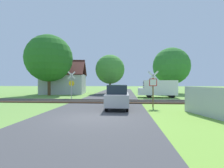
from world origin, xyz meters
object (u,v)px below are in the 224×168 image
(tree_far, at_px, (171,66))
(parked_car, at_px, (117,97))
(house, at_px, (64,83))
(tree_center, at_px, (110,69))
(tree_left, at_px, (49,58))
(crossing_sign_far, at_px, (71,83))
(mail_truck, at_px, (158,88))
(fence_panel, at_px, (209,102))
(stop_sign_near, at_px, (153,86))

(tree_far, height_order, parked_car, tree_far)
(house, distance_m, tree_far, 19.34)
(house, distance_m, tree_center, 8.35)
(tree_left, bearing_deg, crossing_sign_far, -49.23)
(tree_left, bearing_deg, mail_truck, -8.15)
(parked_car, bearing_deg, tree_center, 96.43)
(mail_truck, xyz_separation_m, fence_panel, (0.36, -13.07, -0.39))
(stop_sign_near, distance_m, house, 20.32)
(house, bearing_deg, tree_left, -107.28)
(tree_far, relative_size, mail_truck, 1.66)
(crossing_sign_far, height_order, tree_far, tree_far)
(tree_left, height_order, tree_far, tree_left)
(mail_truck, height_order, fence_panel, mail_truck)
(tree_far, xyz_separation_m, mail_truck, (-3.96, -9.06, -3.68))
(stop_sign_near, relative_size, tree_far, 0.35)
(tree_left, bearing_deg, parked_car, -48.71)
(house, height_order, tree_center, tree_center)
(tree_center, bearing_deg, crossing_sign_far, -106.31)
(stop_sign_near, distance_m, mail_truck, 9.38)
(tree_center, bearing_deg, fence_panel, -70.12)
(fence_panel, bearing_deg, tree_left, 30.28)
(house, xyz_separation_m, tree_center, (7.96, 0.76, 2.39))
(tree_far, xyz_separation_m, fence_panel, (-3.59, -22.13, -4.07))
(mail_truck, height_order, parked_car, mail_truck)
(stop_sign_near, bearing_deg, fence_panel, 126.63)
(crossing_sign_far, bearing_deg, parked_car, -49.94)
(fence_panel, bearing_deg, stop_sign_near, 15.94)
(house, bearing_deg, fence_panel, -58.84)
(house, relative_size, tree_center, 1.16)
(tree_far, bearing_deg, mail_truck, -113.59)
(fence_panel, bearing_deg, crossing_sign_far, 33.67)
(house, relative_size, mail_truck, 1.60)
(fence_panel, bearing_deg, house, 21.75)
(tree_center, xyz_separation_m, tree_far, (10.98, 1.69, 0.66))
(tree_left, xyz_separation_m, tree_far, (19.74, 6.80, -0.67))
(tree_far, bearing_deg, fence_panel, -99.21)
(house, bearing_deg, parked_car, -65.73)
(tree_center, height_order, tree_far, tree_far)
(tree_far, distance_m, mail_truck, 10.55)
(tree_far, relative_size, fence_panel, 1.94)
(crossing_sign_far, height_order, tree_left, tree_left)
(tree_left, bearing_deg, fence_panel, -43.51)
(tree_far, distance_m, fence_panel, 22.79)
(mail_truck, relative_size, parked_car, 1.23)
(stop_sign_near, distance_m, parked_car, 3.08)
(stop_sign_near, relative_size, tree_center, 0.43)
(parked_car, bearing_deg, tree_left, 130.81)
(tree_center, height_order, fence_panel, tree_center)
(stop_sign_near, xyz_separation_m, house, (-12.87, 15.73, 0.16))
(house, distance_m, parked_car, 19.56)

